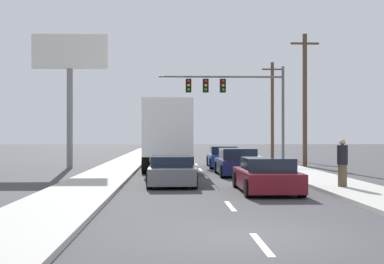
{
  "coord_description": "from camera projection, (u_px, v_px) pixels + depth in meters",
  "views": [
    {
      "loc": [
        -1.66,
        -10.02,
        2.02
      ],
      "look_at": [
        -0.6,
        16.4,
        2.15
      ],
      "focal_mm": 47.72,
      "sensor_mm": 36.0,
      "label": 1
    }
  ],
  "objects": [
    {
      "name": "car_maroon",
      "position": [
        266.0,
        176.0,
        17.84
      ],
      "size": [
        1.96,
        4.24,
        1.22
      ],
      "color": "maroon",
      "rests_on": "ground_plane"
    },
    {
      "name": "sidewalk_left",
      "position": [
        118.0,
        168.0,
        29.86
      ],
      "size": [
        2.5,
        80.0,
        0.14
      ],
      "primitive_type": "cube",
      "color": "#B2AFA8",
      "rests_on": "ground_plane"
    },
    {
      "name": "utility_pole_mid",
      "position": [
        305.0,
        98.0,
        32.19
      ],
      "size": [
        1.8,
        0.28,
        8.38
      ],
      "color": "brown",
      "rests_on": "ground_plane"
    },
    {
      "name": "pedestrian_near_corner",
      "position": [
        342.0,
        163.0,
        18.4
      ],
      "size": [
        0.38,
        0.38,
        1.71
      ],
      "color": "brown",
      "rests_on": "sidewalk_right"
    },
    {
      "name": "car_navy",
      "position": [
        237.0,
        163.0,
        25.06
      ],
      "size": [
        1.97,
        4.03,
        1.34
      ],
      "color": "#141E4C",
      "rests_on": "ground_plane"
    },
    {
      "name": "lane_markings",
      "position": [
        198.0,
        167.0,
        31.87
      ],
      "size": [
        0.14,
        57.0,
        0.01
      ],
      "color": "silver",
      "rests_on": "ground_plane"
    },
    {
      "name": "car_blue",
      "position": [
        223.0,
        158.0,
        31.43
      ],
      "size": [
        1.94,
        4.46,
        1.3
      ],
      "color": "#1E389E",
      "rests_on": "ground_plane"
    },
    {
      "name": "utility_pole_far",
      "position": [
        272.0,
        109.0,
        44.0
      ],
      "size": [
        1.8,
        0.28,
        8.26
      ],
      "color": "brown",
      "rests_on": "ground_plane"
    },
    {
      "name": "car_gray",
      "position": [
        172.0,
        171.0,
        20.29
      ],
      "size": [
        1.92,
        4.12,
        1.18
      ],
      "color": "slate",
      "rests_on": "ground_plane"
    },
    {
      "name": "box_truck",
      "position": [
        168.0,
        132.0,
        28.22
      ],
      "size": [
        2.67,
        8.74,
        3.78
      ],
      "color": "white",
      "rests_on": "ground_plane"
    },
    {
      "name": "roadside_billboard",
      "position": [
        70.0,
        71.0,
        30.55
      ],
      "size": [
        4.51,
        0.36,
        8.04
      ],
      "color": "slate",
      "rests_on": "ground_plane"
    },
    {
      "name": "traffic_signal_mast",
      "position": [
        227.0,
        91.0,
        36.63
      ],
      "size": [
        9.07,
        0.69,
        6.94
      ],
      "color": "#595B56",
      "rests_on": "ground_plane"
    },
    {
      "name": "sidewalk_right",
      "position": [
        280.0,
        167.0,
        30.24
      ],
      "size": [
        2.5,
        80.0,
        0.14
      ],
      "primitive_type": "cube",
      "color": "#B2AFA8",
      "rests_on": "ground_plane"
    },
    {
      "name": "ground_plane",
      "position": [
        196.0,
        164.0,
        35.05
      ],
      "size": [
        140.0,
        140.0,
        0.0
      ],
      "primitive_type": "plane",
      "color": "#3D3D3F"
    }
  ]
}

